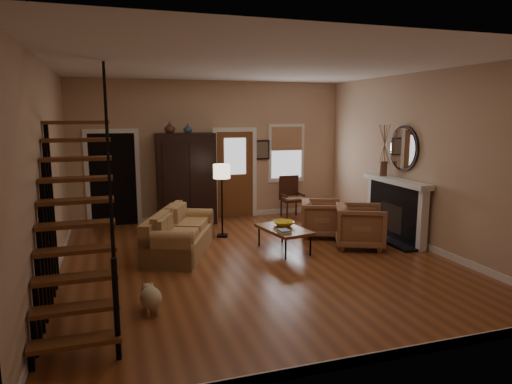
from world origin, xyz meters
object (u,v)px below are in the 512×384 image
object	(u,v)px
sofa	(180,234)
armchair_right	(322,218)
side_chair	(292,197)
armchair_left	(360,226)
floor_lamp	(222,201)
coffee_table	(284,239)
armoire	(186,179)

from	to	relation	value
sofa	armchair_right	bearing A→B (deg)	29.06
sofa	armchair_right	size ratio (longest dim) A/B	2.43
armchair_right	side_chair	xyz separation A→B (m)	(0.06, 1.78, 0.13)
armchair_left	side_chair	xyz separation A→B (m)	(-0.28, 2.73, 0.10)
side_chair	armchair_left	bearing A→B (deg)	-84.09
armchair_left	floor_lamp	distance (m)	2.82
sofa	coffee_table	world-z (taller)	sofa
side_chair	floor_lamp	bearing A→B (deg)	-150.04
armchair_left	armchair_right	xyz separation A→B (m)	(-0.34, 0.95, -0.03)
armoire	side_chair	bearing A→B (deg)	-4.48
coffee_table	armchair_left	size ratio (longest dim) A/B	1.25
floor_lamp	side_chair	distance (m)	2.37
armoire	floor_lamp	world-z (taller)	armoire
armoire	floor_lamp	xyz separation A→B (m)	(0.51, -1.38, -0.29)
armoire	armchair_left	size ratio (longest dim) A/B	2.33
coffee_table	armoire	bearing A→B (deg)	116.93
coffee_table	armchair_left	world-z (taller)	armchair_left
armchair_left	sofa	bearing A→B (deg)	104.16
coffee_table	armchair_right	world-z (taller)	armchair_right
coffee_table	side_chair	xyz separation A→B (m)	(1.18, 2.49, 0.29)
sofa	floor_lamp	world-z (taller)	floor_lamp
armchair_right	side_chair	distance (m)	1.78
sofa	armoire	bearing A→B (deg)	100.52
floor_lamp	armoire	bearing A→B (deg)	110.25
sofa	side_chair	bearing A→B (deg)	57.41
armoire	floor_lamp	size ratio (longest dim) A/B	1.39
sofa	armchair_left	xyz separation A→B (m)	(3.34, -0.63, 0.03)
floor_lamp	armchair_left	bearing A→B (deg)	-33.75
armoire	coffee_table	bearing A→B (deg)	-63.07
side_chair	armoire	bearing A→B (deg)	175.52
armoire	armchair_right	distance (m)	3.25
armoire	armchair_left	bearing A→B (deg)	-45.97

